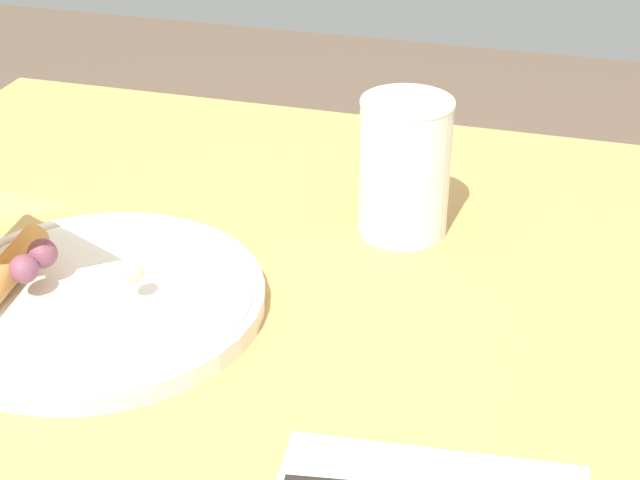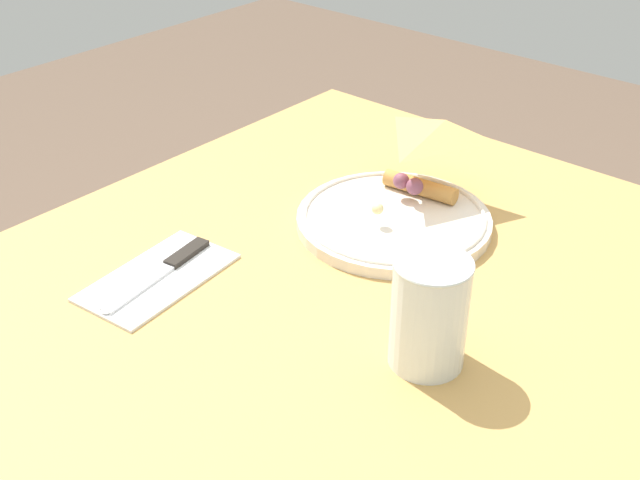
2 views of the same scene
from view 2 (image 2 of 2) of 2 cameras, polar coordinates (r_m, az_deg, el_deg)
name	(u,v)px [view 2 (image 2 of 2)]	position (r m, az deg, el deg)	size (l,w,h in m)	color
dining_table	(333,361)	(1.05, 0.94, -8.60)	(0.98, 0.83, 0.78)	tan
plate_pizza	(395,216)	(1.09, 5.38, 1.74)	(0.26, 0.26, 0.05)	silver
milk_glass	(429,317)	(0.83, 7.77, -5.41)	(0.08, 0.08, 0.12)	white
napkin_folded	(158,277)	(1.00, -11.45, -2.61)	(0.20, 0.12, 0.00)	white
butter_knife	(162,271)	(1.00, -11.15, -2.15)	(0.18, 0.05, 0.01)	black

